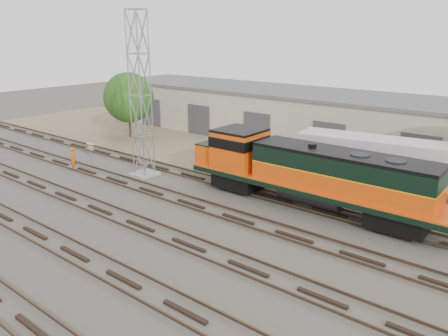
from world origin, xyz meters
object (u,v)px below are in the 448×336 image
Objects in this scene: signal_tower at (141,99)px; semi_trailer at (399,162)px; locomotive at (306,172)px; worker at (74,159)px.

semi_trailer is at bearing 23.26° from signal_tower.
signal_tower is at bearing -171.38° from locomotive.
signal_tower is at bearing -116.61° from worker.
locomotive is 6.97m from semi_trailer.
semi_trailer is (4.17, 5.59, 0.14)m from locomotive.
signal_tower is (-13.63, -2.07, 3.82)m from locomotive.
semi_trailer is (23.69, 10.38, 1.64)m from worker.
worker is at bearing -164.44° from semi_trailer.
semi_trailer is (17.81, 7.65, -3.68)m from signal_tower.
worker is 0.14× the size of semi_trailer.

